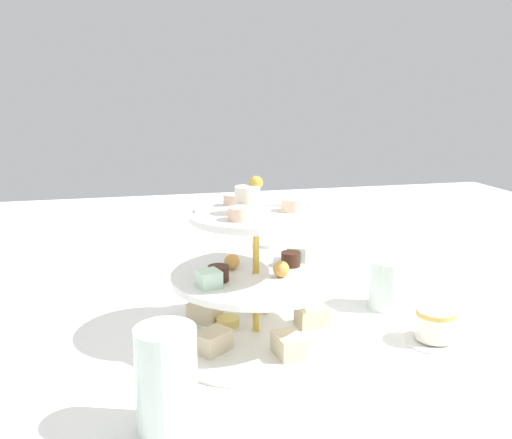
{
  "coord_description": "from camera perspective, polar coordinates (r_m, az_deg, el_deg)",
  "views": [
    {
      "loc": [
        0.18,
        0.75,
        0.37
      ],
      "look_at": [
        0.0,
        0.0,
        0.18
      ],
      "focal_mm": 38.49,
      "sensor_mm": 36.0,
      "label": 1
    }
  ],
  "objects": [
    {
      "name": "butter_knife_left",
      "position": [
        0.97,
        -18.19,
        -9.7
      ],
      "size": [
        0.07,
        0.16,
        0.0
      ],
      "primitive_type": "cube",
      "rotation": [
        0.0,
        0.0,
        1.21
      ],
      "color": "silver",
      "rests_on": "ground_plane"
    },
    {
      "name": "water_glass_short_left",
      "position": [
        0.98,
        13.47,
        -6.56
      ],
      "size": [
        0.06,
        0.06,
        0.08
      ],
      "primitive_type": "cylinder",
      "color": "silver",
      "rests_on": "ground_plane"
    },
    {
      "name": "water_glass_tall_right",
      "position": [
        0.63,
        -9.26,
        -16.15
      ],
      "size": [
        0.07,
        0.07,
        0.12
      ],
      "primitive_type": "cylinder",
      "color": "silver",
      "rests_on": "ground_plane"
    },
    {
      "name": "ground_plane",
      "position": [
        0.86,
        0.0,
        -12.1
      ],
      "size": [
        2.4,
        2.4,
        0.0
      ],
      "primitive_type": "plane",
      "color": "white"
    },
    {
      "name": "tiered_serving_stand",
      "position": [
        0.83,
        -0.04,
        -7.34
      ],
      "size": [
        0.31,
        0.31,
        0.25
      ],
      "color": "white",
      "rests_on": "ground_plane"
    },
    {
      "name": "teacup_with_saucer",
      "position": [
        0.88,
        18.08,
        -10.54
      ],
      "size": [
        0.09,
        0.09,
        0.05
      ],
      "color": "white",
      "rests_on": "ground_plane"
    },
    {
      "name": "water_glass_mid_back",
      "position": [
        1.06,
        1.15,
        -4.6
      ],
      "size": [
        0.06,
        0.06,
        0.09
      ],
      "primitive_type": "cylinder",
      "color": "silver",
      "rests_on": "ground_plane"
    },
    {
      "name": "butter_knife_right",
      "position": [
        0.69,
        17.88,
        -19.76
      ],
      "size": [
        0.14,
        0.11,
        0.0
      ],
      "primitive_type": "cube",
      "rotation": [
        0.0,
        0.0,
        3.78
      ],
      "color": "silver",
      "rests_on": "ground_plane"
    }
  ]
}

